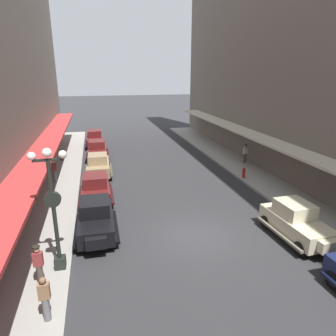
% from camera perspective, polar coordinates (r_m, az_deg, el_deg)
% --- Properties ---
extents(ground_plane, '(200.00, 200.00, 0.00)m').
position_cam_1_polar(ground_plane, '(16.05, 5.10, -12.48)').
color(ground_plane, '#2D2D30').
extents(sidewalk_left, '(3.00, 60.00, 0.15)m').
position_cam_1_polar(sidewalk_left, '(15.63, -22.97, -14.52)').
color(sidewalk_left, '#99968E').
rests_on(sidewalk_left, ground).
extents(sidewalk_right, '(3.00, 60.00, 0.15)m').
position_cam_1_polar(sidewalk_right, '(19.52, 26.73, -8.47)').
color(sidewalk_right, '#99968E').
rests_on(sidewalk_right, ground).
extents(parked_car_0, '(2.17, 4.27, 1.84)m').
position_cam_1_polar(parked_car_0, '(16.06, -13.32, -9.08)').
color(parked_car_0, black).
rests_on(parked_car_0, ground).
extents(parked_car_2, '(2.21, 4.29, 1.84)m').
position_cam_1_polar(parked_car_2, '(35.00, -13.51, 5.36)').
color(parked_car_2, '#591919').
rests_on(parked_car_2, ground).
extents(parked_car_3, '(2.14, 4.26, 1.84)m').
position_cam_1_polar(parked_car_3, '(20.16, -13.35, -3.50)').
color(parked_car_3, '#591919').
rests_on(parked_car_3, ground).
extents(parked_car_4, '(2.30, 4.32, 1.84)m').
position_cam_1_polar(parked_car_4, '(30.00, -13.04, 3.42)').
color(parked_car_4, '#591919').
rests_on(parked_car_4, ground).
extents(parked_car_5, '(2.24, 4.30, 1.84)m').
position_cam_1_polar(parked_car_5, '(24.97, -12.88, 0.61)').
color(parked_car_5, '#997F5B').
rests_on(parked_car_5, ground).
extents(parked_car_6, '(2.30, 4.32, 1.84)m').
position_cam_1_polar(parked_car_6, '(16.65, 22.76, -9.06)').
color(parked_car_6, beige).
rests_on(parked_car_6, ground).
extents(lamp_post_with_clock, '(1.42, 0.44, 5.16)m').
position_cam_1_polar(lamp_post_with_clock, '(12.90, -20.60, -6.57)').
color(lamp_post_with_clock, black).
rests_on(lamp_post_with_clock, sidewalk_left).
extents(fire_hydrant, '(0.24, 0.24, 0.82)m').
position_cam_1_polar(fire_hydrant, '(24.35, 13.95, -0.84)').
color(fire_hydrant, '#B21E19').
rests_on(fire_hydrant, sidewalk_right).
extents(pedestrian_0, '(0.36, 0.28, 1.67)m').
position_cam_1_polar(pedestrian_0, '(13.09, -22.96, -16.31)').
color(pedestrian_0, '#4C4238').
rests_on(pedestrian_0, sidewalk_left).
extents(pedestrian_1, '(0.36, 0.28, 1.67)m').
position_cam_1_polar(pedestrian_1, '(28.25, 14.18, 2.61)').
color(pedestrian_1, '#4C4238').
rests_on(pedestrian_1, sidewalk_right).
extents(pedestrian_2, '(0.36, 0.24, 1.64)m').
position_cam_1_polar(pedestrian_2, '(11.47, -21.95, -21.65)').
color(pedestrian_2, slate).
rests_on(pedestrian_2, sidewalk_left).
extents(pedestrian_3, '(0.36, 0.28, 1.67)m').
position_cam_1_polar(pedestrian_3, '(24.17, -20.46, -0.46)').
color(pedestrian_3, slate).
rests_on(pedestrian_3, sidewalk_left).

